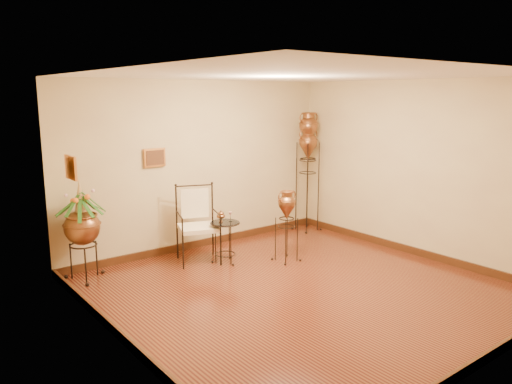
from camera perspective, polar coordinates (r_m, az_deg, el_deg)
ground at (r=6.83m, az=5.14°, el=-11.01°), size 5.00×5.00×0.00m
room_shell at (r=6.39m, az=5.33°, el=3.55°), size 5.02×5.02×2.81m
amphora_tall at (r=9.48m, az=5.92°, el=2.47°), size 0.49×0.49×2.27m
amphora_mid at (r=9.50m, az=5.91°, el=1.48°), size 0.46×0.46×1.96m
amphora_short at (r=7.77m, az=3.51°, el=-3.86°), size 0.42×0.42×1.14m
planter_urn at (r=7.32m, az=-19.28°, el=-3.38°), size 0.89×0.89×1.46m
armchair at (r=7.75m, az=-6.62°, el=-3.74°), size 0.84×0.81×1.18m
side_table at (r=7.76m, az=-3.54°, el=-5.64°), size 0.56×0.56×0.81m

